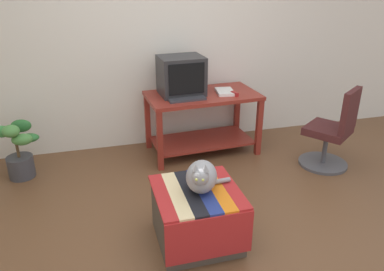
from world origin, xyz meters
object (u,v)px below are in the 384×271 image
desk (202,113)px  book (225,92)px  tv_monitor (181,76)px  cat (202,176)px  keyboard (187,99)px  stapler (235,94)px  potted_plant (19,150)px  office_chair (333,134)px  ottoman_with_blanket (197,216)px

desk → book: bearing=-11.3°
tv_monitor → cat: size_ratio=1.22×
book → desk: bearing=179.8°
keyboard → stapler: bearing=-2.4°
keyboard → book: size_ratio=1.41×
cat → potted_plant: bearing=157.3°
cat → stapler: 1.61m
stapler → office_chair: bearing=-45.7°
keyboard → desk: bearing=32.5°
cat → office_chair: office_chair is taller
keyboard → cat: bearing=-103.7°
desk → cat: 1.61m
keyboard → cat: cat is taller
desk → office_chair: bearing=-34.4°
keyboard → potted_plant: 1.79m
desk → potted_plant: size_ratio=2.07×
book → cat: book is taller
book → office_chair: bearing=-28.1°
tv_monitor → cat: bearing=-102.0°
cat → stapler: (0.79, 1.39, 0.15)m
office_chair → tv_monitor: bearing=-64.1°
book → stapler: bearing=-51.3°
tv_monitor → stapler: (0.55, -0.21, -0.19)m
keyboard → ottoman_with_blanket: bearing=-105.1°
desk → office_chair: size_ratio=1.43×
keyboard → cat: 1.41m
tv_monitor → cat: (-0.24, -1.60, -0.34)m
ottoman_with_blanket → keyboard: bearing=78.5°
cat → potted_plant: (-1.50, 1.44, -0.27)m
book → cat: size_ratio=0.69×
cat → potted_plant: 2.09m
book → potted_plant: bearing=-170.4°
cat → book: bearing=85.5°
desk → book: book is taller
keyboard → potted_plant: keyboard is taller
desk → ottoman_with_blanket: size_ratio=1.94×
keyboard → ottoman_with_blanket: size_ratio=0.61×
office_chair → book: bearing=-71.2°
keyboard → stapler: size_ratio=3.64×
keyboard → potted_plant: (-1.74, 0.06, -0.41)m
cat → ottoman_with_blanket: bearing=-164.4°
cat → stapler: bearing=81.4°
book → ottoman_with_blanket: 1.75m
potted_plant → stapler: 2.33m
tv_monitor → potted_plant: tv_monitor is taller
cat → potted_plant: size_ratio=0.67×
desk → office_chair: (1.22, -0.73, -0.09)m
stapler → potted_plant: bearing=166.1°
tv_monitor → stapler: bearing=-24.5°
desk → tv_monitor: (-0.23, 0.06, 0.43)m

